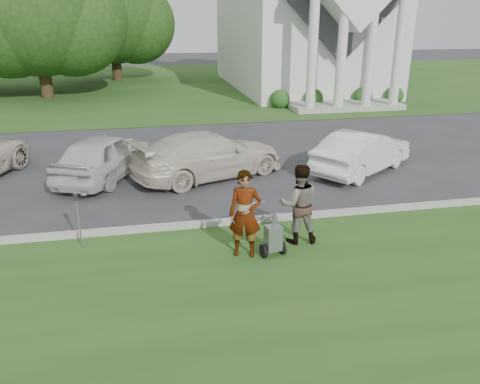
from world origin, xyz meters
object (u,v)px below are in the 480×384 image
object	(u,v)px
tree_left	(36,12)
car_d	(362,152)
car_c	(209,155)
car_b	(104,156)
striping_cart	(273,239)
tree_back	(112,18)
person_left	(245,215)
parking_meter_near	(78,213)
person_right	(299,205)

from	to	relation	value
tree_left	car_d	distance (m)	22.69
car_c	car_d	world-z (taller)	car_c
car_b	tree_left	bearing A→B (deg)	-50.90
striping_cart	car_d	size ratio (longest dim) A/B	0.26
tree_left	car_c	world-z (taller)	tree_left
car_c	car_d	bearing A→B (deg)	-117.83
tree_back	striping_cart	size ratio (longest dim) A/B	9.06
person_left	car_c	size ratio (longest dim) A/B	0.38
striping_cart	person_left	world-z (taller)	person_left
tree_back	car_b	world-z (taller)	tree_back
parking_meter_near	car_d	distance (m)	9.27
car_d	parking_meter_near	bearing A→B (deg)	79.16
person_right	car_b	size ratio (longest dim) A/B	0.43
person_left	tree_left	bearing A→B (deg)	126.30
car_b	car_c	distance (m)	3.30
tree_back	striping_cart	xyz separation A→B (m)	(4.52, -31.19, -4.32)
car_d	tree_left	bearing A→B (deg)	0.24
tree_back	car_b	bearing A→B (deg)	-88.49
person_left	car_b	world-z (taller)	person_left
person_left	person_right	size ratio (longest dim) A/B	1.03
car_c	car_d	xyz separation A→B (m)	(4.98, -0.52, -0.04)
striping_cart	person_right	distance (m)	1.03
striping_cart	person_left	xyz separation A→B (m)	(-0.58, 0.14, 0.54)
person_left	parking_meter_near	xyz separation A→B (m)	(-3.48, 1.10, -0.12)
parking_meter_near	car_d	bearing A→B (deg)	24.34
car_b	parking_meter_near	bearing A→B (deg)	111.38
tree_back	car_d	xyz separation A→B (m)	(8.90, -26.13, -4.05)
car_b	striping_cart	bearing A→B (deg)	146.16
person_left	striping_cart	bearing A→B (deg)	3.91
tree_left	tree_back	xyz separation A→B (m)	(4.00, 8.00, -0.38)
car_d	tree_back	bearing A→B (deg)	-16.38
tree_left	parking_meter_near	world-z (taller)	tree_left
person_right	parking_meter_near	distance (m)	4.83
striping_cart	person_right	world-z (taller)	person_right
car_b	car_c	bearing A→B (deg)	-165.18
tree_left	person_left	world-z (taller)	tree_left
parking_meter_near	car_b	bearing A→B (deg)	87.54
tree_back	person_left	world-z (taller)	tree_back
parking_meter_near	car_d	xyz separation A→B (m)	(8.44, 3.82, -0.14)
tree_left	person_right	bearing A→B (deg)	-67.81
person_right	car_b	distance (m)	7.20
person_left	person_right	bearing A→B (deg)	34.40
car_b	car_d	distance (m)	8.30
striping_cart	car_c	world-z (taller)	car_c
tree_left	car_d	bearing A→B (deg)	-54.58
parking_meter_near	car_b	distance (m)	4.86
tree_back	person_left	size ratio (longest dim) A/B	5.11
parking_meter_near	car_c	bearing A→B (deg)	51.37
tree_left	person_right	world-z (taller)	tree_left
parking_meter_near	car_c	distance (m)	5.55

